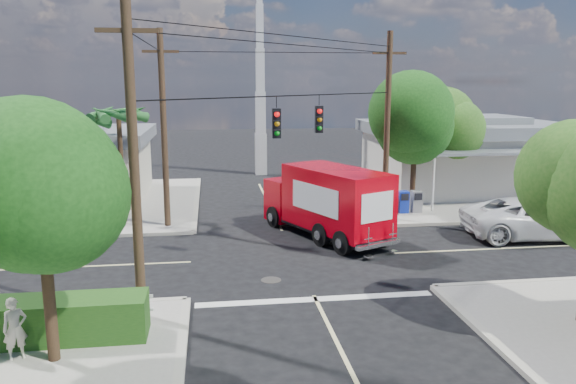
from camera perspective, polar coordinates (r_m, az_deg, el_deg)
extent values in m
plane|color=black|center=(21.91, 0.73, -6.66)|extent=(120.00, 120.00, 0.00)
cube|color=gray|center=(35.26, 15.89, -0.11)|extent=(14.00, 14.00, 0.14)
cube|color=#A9A496|center=(33.08, 4.72, -0.45)|extent=(0.25, 14.00, 0.14)
cube|color=#A9A496|center=(29.15, 21.39, -2.78)|extent=(14.00, 0.25, 0.14)
cube|color=gray|center=(33.25, -21.41, -1.13)|extent=(14.00, 14.00, 0.14)
cube|color=#A9A496|center=(32.32, -9.26, -0.83)|extent=(0.25, 14.00, 0.14)
cube|color=#A9A496|center=(26.68, -24.83, -4.30)|extent=(14.00, 0.25, 0.14)
cube|color=beige|center=(31.50, -2.00, -1.13)|extent=(0.12, 12.00, 0.01)
cube|color=beige|center=(25.35, 23.78, -5.14)|extent=(12.00, 0.12, 0.01)
cube|color=beige|center=(22.74, -25.26, -7.08)|extent=(12.00, 0.12, 0.01)
cube|color=silver|center=(17.92, 2.83, -10.81)|extent=(7.50, 0.40, 0.01)
cube|color=beige|center=(36.50, 17.57, 2.98)|extent=(11.00, 8.00, 3.40)
cube|color=slate|center=(36.28, 17.76, 6.18)|extent=(11.80, 8.80, 0.70)
cube|color=slate|center=(36.25, 17.81, 6.97)|extent=(6.05, 4.40, 0.50)
cube|color=slate|center=(32.04, 21.43, 3.82)|extent=(9.90, 1.80, 0.15)
cylinder|color=silver|center=(29.61, 14.53, 0.86)|extent=(0.12, 0.12, 2.90)
cube|color=beige|center=(34.64, -22.65, 2.06)|extent=(10.00, 8.00, 3.20)
cube|color=slate|center=(34.41, -22.90, 5.26)|extent=(10.80, 8.80, 0.70)
cube|color=slate|center=(34.37, -22.96, 6.09)|extent=(5.50, 4.40, 0.50)
cube|color=slate|center=(29.82, -25.14, 2.66)|extent=(9.00, 1.80, 0.15)
cylinder|color=silver|center=(28.33, -17.64, 0.02)|extent=(0.12, 0.12, 2.70)
cube|color=silver|center=(41.11, -2.77, 3.88)|extent=(0.80, 0.80, 3.00)
cube|color=silver|center=(40.84, -2.81, 8.05)|extent=(0.70, 0.70, 3.00)
cube|color=silver|center=(40.79, -2.85, 12.27)|extent=(0.60, 0.60, 3.00)
cube|color=silver|center=(40.95, -2.90, 16.47)|extent=(0.50, 0.50, 3.00)
cylinder|color=#422D1C|center=(14.46, -23.18, -8.79)|extent=(0.28, 0.28, 3.71)
sphere|color=#144412|center=(13.88, -23.91, 0.28)|extent=(3.71, 3.71, 3.71)
sphere|color=#144412|center=(14.14, -25.33, 1.31)|extent=(3.02, 3.02, 3.02)
sphere|color=#144412|center=(13.52, -22.79, -0.40)|extent=(3.25, 3.25, 3.25)
cylinder|color=#422D1C|center=(29.65, 12.61, 2.13)|extent=(0.28, 0.28, 4.10)
sphere|color=#144412|center=(29.37, 12.83, 7.07)|extent=(4.10, 4.10, 4.10)
sphere|color=#144412|center=(29.40, 11.98, 7.61)|extent=(3.33, 3.33, 3.33)
sphere|color=#144412|center=(29.22, 13.67, 6.76)|extent=(3.58, 3.58, 3.58)
cylinder|color=#422D1C|center=(32.67, 15.53, 2.35)|extent=(0.28, 0.28, 3.58)
sphere|color=#255A19|center=(32.42, 15.74, 6.27)|extent=(3.58, 3.58, 3.58)
sphere|color=#255A19|center=(32.43, 14.97, 6.70)|extent=(2.91, 2.91, 2.91)
sphere|color=#255A19|center=(32.30, 16.51, 6.01)|extent=(3.14, 3.14, 3.14)
cylinder|color=#422D1C|center=(28.74, -16.57, 2.57)|extent=(0.24, 0.24, 5.00)
cone|color=#236127|center=(28.36, -15.05, 7.82)|extent=(0.50, 2.06, 0.98)
cone|color=#236127|center=(29.10, -15.55, 7.87)|extent=(1.92, 1.68, 0.98)
cone|color=#236127|center=(29.38, -16.99, 7.82)|extent=(2.12, 0.95, 0.98)
cone|color=#236127|center=(29.01, -18.34, 7.71)|extent=(1.34, 2.07, 0.98)
cone|color=#236127|center=(28.24, -18.62, 7.61)|extent=(1.34, 2.07, 0.98)
cone|color=#236127|center=(27.65, -17.55, 7.61)|extent=(2.12, 0.95, 0.98)
cone|color=#236127|center=(27.71, -15.92, 7.71)|extent=(1.92, 1.68, 0.98)
cylinder|color=#422D1C|center=(30.59, -19.84, 2.48)|extent=(0.24, 0.24, 4.60)
cone|color=#236127|center=(30.17, -18.46, 7.05)|extent=(0.50, 2.06, 0.98)
cone|color=#236127|center=(30.92, -18.85, 7.11)|extent=(1.92, 1.68, 0.98)
cone|color=#236127|center=(31.25, -20.17, 7.06)|extent=(2.12, 0.95, 0.98)
cone|color=#236127|center=(30.91, -21.47, 6.94)|extent=(1.34, 2.07, 0.98)
cone|color=#236127|center=(30.15, -21.81, 6.82)|extent=(1.34, 2.07, 0.98)
cone|color=#236127|center=(29.53, -20.88, 6.82)|extent=(2.12, 0.95, 0.98)
cone|color=#236127|center=(29.55, -19.36, 6.92)|extent=(1.92, 1.68, 0.98)
cylinder|color=#473321|center=(15.71, -15.37, 2.69)|extent=(0.28, 0.28, 9.00)
cube|color=#473321|center=(15.61, -16.06, 15.50)|extent=(1.60, 0.12, 0.12)
cylinder|color=#473321|center=(27.22, 10.03, 6.35)|extent=(0.28, 0.28, 9.00)
cube|color=#473321|center=(27.16, 10.28, 13.72)|extent=(1.60, 0.12, 0.12)
cylinder|color=#473321|center=(25.99, -12.49, 6.03)|extent=(0.28, 0.28, 9.00)
cube|color=#473321|center=(25.93, -12.83, 13.76)|extent=(1.60, 0.12, 0.12)
cylinder|color=black|center=(20.86, 0.77, 9.77)|extent=(10.43, 10.43, 0.04)
cube|color=black|center=(20.01, -1.17, 6.99)|extent=(0.30, 0.24, 1.05)
sphere|color=red|center=(19.85, -1.13, 7.91)|extent=(0.20, 0.20, 0.20)
cube|color=black|center=(22.17, 3.16, 7.38)|extent=(0.30, 0.24, 1.05)
sphere|color=red|center=(22.02, 3.24, 8.21)|extent=(0.20, 0.20, 0.20)
cube|color=silver|center=(16.90, -23.77, -11.41)|extent=(5.94, 0.05, 0.08)
cube|color=silver|center=(16.76, -23.88, -10.14)|extent=(5.94, 0.05, 0.08)
cube|color=silver|center=(16.30, -14.13, -11.04)|extent=(0.09, 0.06, 1.00)
cube|color=#1D4715|center=(16.18, -25.29, -11.79)|extent=(6.20, 1.20, 1.10)
cube|color=red|center=(28.90, 10.30, -1.03)|extent=(0.50, 0.50, 1.10)
cube|color=#10259B|center=(29.12, 11.61, -0.99)|extent=(0.50, 0.50, 1.10)
cube|color=slate|center=(29.36, 12.90, -0.94)|extent=(0.50, 0.50, 1.10)
cube|color=black|center=(24.77, 3.72, -3.40)|extent=(4.77, 7.14, 0.22)
cube|color=#BD000D|center=(26.77, 0.29, -0.71)|extent=(2.57, 2.27, 1.95)
cube|color=black|center=(27.21, -0.42, 0.25)|extent=(1.78, 0.99, 0.84)
cube|color=silver|center=(27.56, -0.62, -1.69)|extent=(1.90, 0.96, 0.31)
cube|color=#BD000D|center=(23.84, 4.91, -0.70)|extent=(4.18, 5.60, 2.57)
cube|color=white|center=(24.51, 7.00, -0.10)|extent=(1.36, 2.91, 1.15)
cube|color=white|center=(23.16, 2.70, -0.69)|extent=(1.36, 2.91, 1.15)
cube|color=white|center=(21.87, 9.07, -1.53)|extent=(1.46, 0.69, 1.15)
cube|color=silver|center=(22.16, 9.15, -5.28)|extent=(2.03, 1.10, 0.16)
cube|color=silver|center=(21.58, 8.15, -4.72)|extent=(0.38, 0.22, 0.89)
cube|color=silver|center=(22.39, 10.56, -4.21)|extent=(0.38, 0.22, 0.89)
cylinder|color=black|center=(26.28, -1.42, -2.52)|extent=(0.67, 1.01, 0.98)
cylinder|color=black|center=(27.37, 2.23, -1.97)|extent=(0.67, 1.01, 0.98)
cylinder|color=black|center=(22.20, 5.57, -5.16)|extent=(0.67, 1.01, 0.98)
cylinder|color=black|center=(23.48, 9.49, -4.35)|extent=(0.67, 1.01, 0.98)
imported|color=silver|center=(26.71, 23.87, -2.45)|extent=(6.45, 3.42, 1.73)
imported|color=#BDB5A3|center=(15.26, -26.00, -12.37)|extent=(0.67, 0.59, 1.53)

